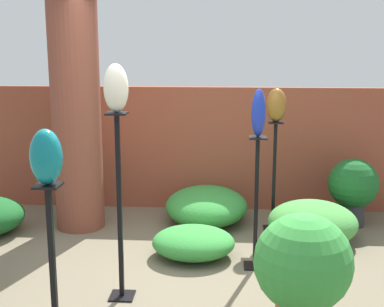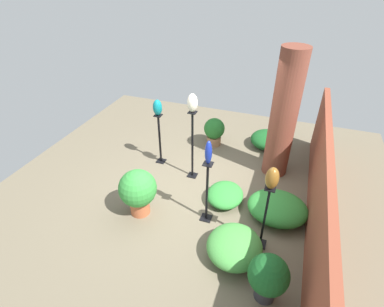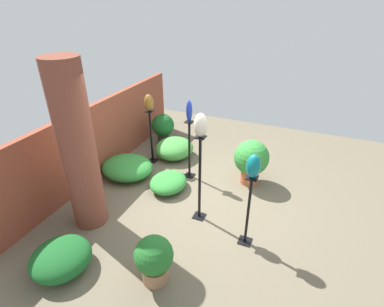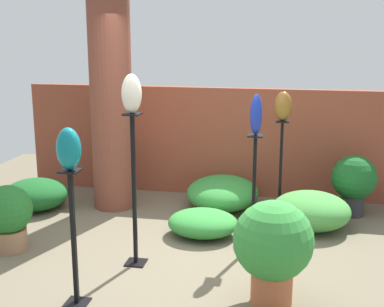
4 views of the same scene
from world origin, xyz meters
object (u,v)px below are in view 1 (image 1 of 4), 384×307
(potted_plant_front_right, at_px, (353,187))
(art_vase_ivory, at_px, (116,88))
(potted_plant_walkway_edge, at_px, (303,268))
(pedestal_teal, at_px, (53,281))
(art_vase_bronze, at_px, (276,105))
(pedestal_bronze, at_px, (274,181))
(pedestal_ivory, at_px, (120,215))
(art_vase_cobalt, at_px, (259,113))
(pedestal_cobalt, at_px, (256,209))
(art_vase_teal, at_px, (46,157))
(brick_pillar, at_px, (76,107))

(potted_plant_front_right, bearing_deg, art_vase_ivory, -140.20)
(potted_plant_walkway_edge, bearing_deg, pedestal_teal, -168.49)
(pedestal_teal, xyz_separation_m, art_vase_bronze, (1.65, 2.59, 0.85))
(pedestal_bronze, xyz_separation_m, pedestal_ivory, (-1.38, -1.71, 0.16))
(pedestal_bronze, distance_m, art_vase_cobalt, 1.39)
(art_vase_bronze, bearing_deg, pedestal_bronze, 180.00)
(pedestal_ivory, xyz_separation_m, potted_plant_walkway_edge, (1.39, -0.54, -0.18))
(art_vase_ivory, relative_size, potted_plant_front_right, 0.48)
(pedestal_cobalt, relative_size, art_vase_bronze, 3.45)
(pedestal_cobalt, relative_size, art_vase_cobalt, 2.90)
(pedestal_cobalt, bearing_deg, art_vase_teal, -131.89)
(pedestal_cobalt, height_order, art_vase_bronze, art_vase_bronze)
(brick_pillar, height_order, potted_plant_front_right, brick_pillar)
(potted_plant_front_right, bearing_deg, brick_pillar, -175.47)
(art_vase_cobalt, bearing_deg, potted_plant_walkway_edge, -77.89)
(art_vase_cobalt, xyz_separation_m, art_vase_ivory, (-1.13, -0.68, 0.27))
(pedestal_ivory, xyz_separation_m, art_vase_cobalt, (1.13, 0.68, 0.74))
(pedestal_cobalt, relative_size, potted_plant_walkway_edge, 1.34)
(pedestal_ivory, distance_m, art_vase_teal, 1.14)
(pedestal_ivory, height_order, art_vase_bronze, art_vase_bronze)
(art_vase_ivory, bearing_deg, potted_plant_walkway_edge, -21.33)
(pedestal_teal, distance_m, art_vase_bronze, 3.18)
(brick_pillar, xyz_separation_m, art_vase_ivory, (0.80, -1.67, 0.37))
(potted_plant_walkway_edge, height_order, potted_plant_front_right, potted_plant_walkway_edge)
(pedestal_ivory, height_order, art_vase_teal, art_vase_teal)
(art_vase_ivory, distance_m, potted_plant_front_right, 3.25)
(art_vase_ivory, xyz_separation_m, potted_plant_front_right, (2.29, 1.91, -1.28))
(pedestal_teal, bearing_deg, brick_pillar, 101.80)
(pedestal_ivory, relative_size, art_vase_teal, 4.37)
(potted_plant_walkway_edge, bearing_deg, art_vase_bronze, 90.29)
(brick_pillar, bearing_deg, art_vase_ivory, -64.38)
(art_vase_cobalt, relative_size, potted_plant_walkway_edge, 0.46)
(pedestal_cobalt, xyz_separation_m, pedestal_ivory, (-1.13, -0.68, 0.15))
(brick_pillar, height_order, art_vase_teal, brick_pillar)
(brick_pillar, distance_m, pedestal_ivory, 1.96)
(pedestal_bronze, relative_size, art_vase_ivory, 3.27)
(art_vase_bronze, bearing_deg, pedestal_teal, -122.45)
(art_vase_bronze, height_order, art_vase_ivory, art_vase_ivory)
(pedestal_ivory, distance_m, pedestal_teal, 0.93)
(art_vase_ivory, xyz_separation_m, potted_plant_walkway_edge, (1.39, -0.54, -1.20))
(art_vase_bronze, relative_size, potted_plant_walkway_edge, 0.39)
(pedestal_teal, height_order, potted_plant_walkway_edge, pedestal_teal)
(art_vase_bronze, xyz_separation_m, art_vase_ivory, (-1.38, -1.71, 0.33))
(pedestal_teal, distance_m, potted_plant_walkway_edge, 1.69)
(pedestal_cobalt, bearing_deg, potted_plant_walkway_edge, -77.89)
(pedestal_bronze, bearing_deg, pedestal_cobalt, -103.61)
(art_vase_cobalt, bearing_deg, art_vase_teal, -131.89)
(pedestal_bronze, distance_m, art_vase_bronze, 0.84)
(pedestal_cobalt, bearing_deg, art_vase_cobalt, 26.57)
(art_vase_cobalt, relative_size, potted_plant_front_right, 0.55)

